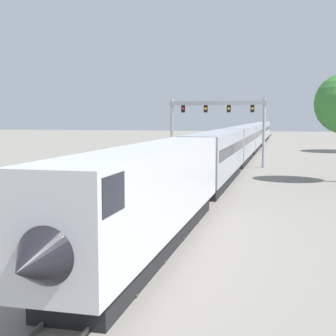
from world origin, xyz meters
The scene contains 5 objects.
ground_plane centered at (0.00, 0.00, 0.00)m, with size 400.00×400.00×0.00m, color gray.
track_main centered at (2.00, 60.00, 0.07)m, with size 2.60×200.00×0.16m.
track_near centered at (-3.50, 40.00, 0.07)m, with size 2.60×160.00×0.16m.
passenger_train centered at (2.00, 61.49, 2.61)m, with size 3.04×135.33×4.80m.
signal_gantry centered at (-0.25, 43.09, 6.20)m, with size 12.10×0.49×8.50m.
Camera 1 is at (8.13, -17.51, 6.17)m, focal length 52.25 mm.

